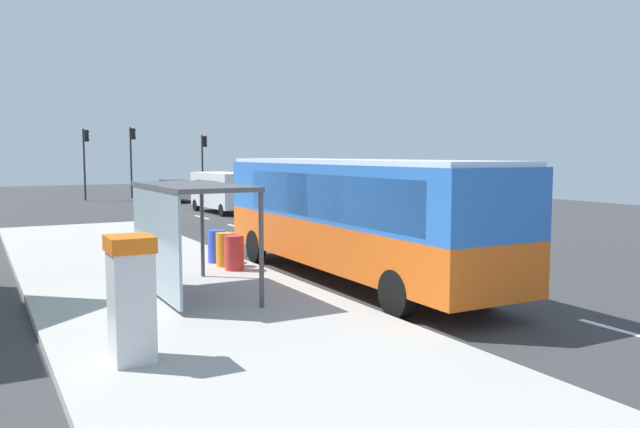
{
  "coord_description": "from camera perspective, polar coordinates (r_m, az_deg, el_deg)",
  "views": [
    {
      "loc": [
        -10.42,
        -13.32,
        3.34
      ],
      "look_at": [
        -1.0,
        3.75,
        1.5
      ],
      "focal_mm": 35.5,
      "sensor_mm": 36.0,
      "label": 1
    }
  ],
  "objects": [
    {
      "name": "lane_stripe_seg_7",
      "position": [
        43.77,
        -14.71,
        0.85
      ],
      "size": [
        0.16,
        2.2,
        0.01
      ],
      "primitive_type": "cube",
      "color": "silver",
      "rests_on": "ground"
    },
    {
      "name": "ground_plane",
      "position": [
        29.43,
        -7.97,
        -1.21
      ],
      "size": [
        56.0,
        92.0,
        0.04
      ],
      "primitive_type": "cube",
      "color": "#38383A"
    },
    {
      "name": "traffic_light_median",
      "position": [
        50.4,
        -16.58,
        5.42
      ],
      "size": [
        0.49,
        0.28,
        5.39
      ],
      "color": "#2D2D2D",
      "rests_on": "ground"
    },
    {
      "name": "lane_stripe_seg_1",
      "position": [
        16.64,
        11.83,
        -6.29
      ],
      "size": [
        0.16,
        2.2,
        0.01
      ],
      "primitive_type": "cube",
      "color": "silver",
      "rests_on": "ground"
    },
    {
      "name": "recycling_bin_blue",
      "position": [
        18.8,
        -9.28,
        -2.89
      ],
      "size": [
        0.52,
        0.52,
        0.95
      ],
      "primitive_type": "cylinder",
      "color": "blue",
      "rests_on": "sidewalk_platform"
    },
    {
      "name": "lane_stripe_seg_4",
      "position": [
        29.52,
        -7.52,
        -1.14
      ],
      "size": [
        0.16,
        2.2,
        0.01
      ],
      "primitive_type": "cube",
      "color": "silver",
      "rests_on": "ground"
    },
    {
      "name": "recycling_bin_orange",
      "position": [
        18.15,
        -8.54,
        -3.18
      ],
      "size": [
        0.52,
        0.52,
        0.95
      ],
      "primitive_type": "cylinder",
      "color": "orange",
      "rests_on": "sidewalk_platform"
    },
    {
      "name": "traffic_light_far_side",
      "position": [
        48.97,
        -20.39,
        5.17
      ],
      "size": [
        0.49,
        0.28,
        5.18
      ],
      "color": "#2D2D2D",
      "rests_on": "ground"
    },
    {
      "name": "lane_stripe_seg_2",
      "position": [
        20.62,
        2.71,
        -3.92
      ],
      "size": [
        0.16,
        2.2,
        0.01
      ],
      "primitive_type": "cube",
      "color": "silver",
      "rests_on": "ground"
    },
    {
      "name": "sidewalk_platform",
      "position": [
        16.17,
        -13.98,
        -6.37
      ],
      "size": [
        6.2,
        30.0,
        0.18
      ],
      "primitive_type": "cube",
      "color": "#ADAAA3",
      "rests_on": "ground"
    },
    {
      "name": "lane_stripe_seg_6",
      "position": [
        38.96,
        -12.9,
        0.35
      ],
      "size": [
        0.16,
        2.2,
        0.01
      ],
      "primitive_type": "cube",
      "color": "silver",
      "rests_on": "ground"
    },
    {
      "name": "ticket_machine",
      "position": [
        10.11,
        -16.65,
        -7.24
      ],
      "size": [
        0.66,
        0.76,
        1.94
      ],
      "color": "silver",
      "rests_on": "sidewalk_platform"
    },
    {
      "name": "traffic_light_near_side",
      "position": [
        50.22,
        -10.46,
        5.18
      ],
      "size": [
        0.49,
        0.28,
        4.84
      ],
      "color": "#2D2D2D",
      "rests_on": "ground"
    },
    {
      "name": "lane_stripe_seg_5",
      "position": [
        34.2,
        -10.58,
        -0.29
      ],
      "size": [
        0.16,
        2.2,
        0.01
      ],
      "primitive_type": "cube",
      "color": "silver",
      "rests_on": "ground"
    },
    {
      "name": "lane_stripe_seg_0",
      "position": [
        13.37,
        26.14,
        -9.62
      ],
      "size": [
        0.16,
        2.2,
        0.01
      ],
      "primitive_type": "cube",
      "color": "silver",
      "rests_on": "ground"
    },
    {
      "name": "white_van",
      "position": [
        36.64,
        -8.71,
        2.21
      ],
      "size": [
        2.23,
        5.29,
        2.3
      ],
      "color": "white",
      "rests_on": "ground"
    },
    {
      "name": "sedan_near",
      "position": [
        46.11,
        -12.85,
        2.09
      ],
      "size": [
        2.03,
        4.49,
        1.52
      ],
      "color": "#B7B7BC",
      "rests_on": "ground"
    },
    {
      "name": "bus_shelter",
      "position": [
        14.4,
        -12.62,
        0.3
      ],
      "size": [
        1.8,
        4.0,
        2.5
      ],
      "color": "#4C4C51",
      "rests_on": "sidewalk_platform"
    },
    {
      "name": "recycling_bin_red",
      "position": [
        17.5,
        -7.74,
        -3.48
      ],
      "size": [
        0.52,
        0.52,
        0.95
      ],
      "primitive_type": "cylinder",
      "color": "red",
      "rests_on": "sidewalk_platform"
    },
    {
      "name": "bus",
      "position": [
        16.63,
        2.82,
        0.22
      ],
      "size": [
        2.68,
        11.05,
        3.21
      ],
      "color": "orange",
      "rests_on": "ground"
    },
    {
      "name": "lane_stripe_seg_3",
      "position": [
        24.96,
        -3.32,
        -2.29
      ],
      "size": [
        0.16,
        2.2,
        0.01
      ],
      "primitive_type": "cube",
      "color": "silver",
      "rests_on": "ground"
    }
  ]
}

